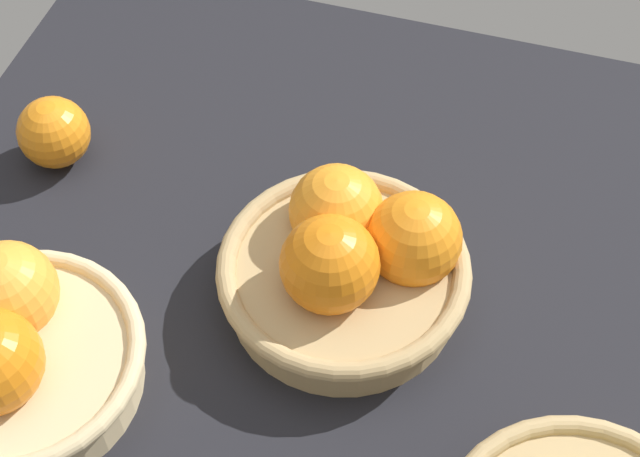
% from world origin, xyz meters
% --- Properties ---
extents(market_tray, '(0.84, 0.72, 0.03)m').
position_xyz_m(market_tray, '(0.00, 0.00, 0.01)').
color(market_tray, black).
rests_on(market_tray, ground).
extents(basket_far_right, '(0.20, 0.20, 0.11)m').
position_xyz_m(basket_far_right, '(0.23, 0.17, 0.07)').
color(basket_far_right, '#D3BC8C').
rests_on(basket_far_right, market_tray).
extents(basket_center, '(0.22, 0.22, 0.11)m').
position_xyz_m(basket_center, '(-0.00, 0.01, 0.07)').
color(basket_center, tan).
rests_on(basket_center, market_tray).
extents(loose_orange_front_gap, '(0.07, 0.07, 0.07)m').
position_xyz_m(loose_orange_front_gap, '(0.31, -0.06, 0.06)').
color(loose_orange_front_gap, orange).
rests_on(loose_orange_front_gap, market_tray).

